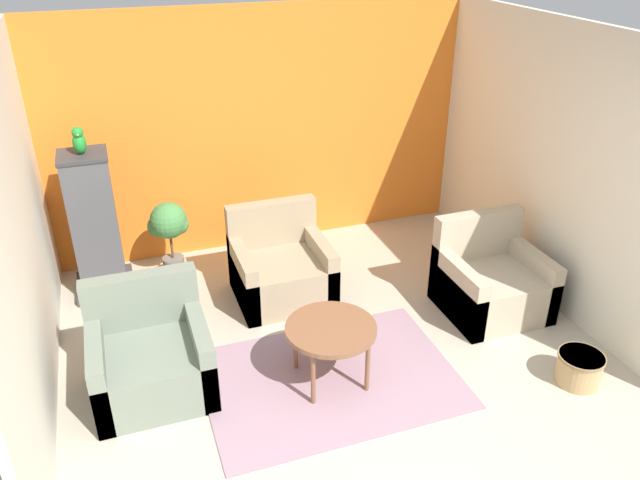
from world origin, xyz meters
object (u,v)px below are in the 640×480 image
object	(u,v)px
armchair_right	(491,283)
potted_plant	(169,228)
armchair_left	(151,359)
armchair_middle	(281,270)
coffee_table	(331,332)
parrot	(79,141)
wicker_basket	(579,367)
birdcage	(95,227)

from	to	relation	value
armchair_right	potted_plant	world-z (taller)	armchair_right
armchair_left	armchair_middle	distance (m)	1.62
coffee_table	potted_plant	bearing A→B (deg)	115.00
parrot	wicker_basket	bearing A→B (deg)	-37.77
parrot	potted_plant	bearing A→B (deg)	2.53
coffee_table	wicker_basket	world-z (taller)	coffee_table
coffee_table	wicker_basket	distance (m)	1.97
coffee_table	parrot	xyz separation A→B (m)	(-1.61, 2.00, 1.05)
armchair_left	birdcage	size ratio (longest dim) A/B	0.62
armchair_right	armchair_middle	bearing A→B (deg)	153.86
armchair_middle	wicker_basket	world-z (taller)	armchair_middle
armchair_right	parrot	xyz separation A→B (m)	(-3.35, 1.54, 1.24)
potted_plant	armchair_left	bearing A→B (deg)	-102.74
armchair_right	birdcage	world-z (taller)	birdcage
potted_plant	wicker_basket	size ratio (longest dim) A/B	2.25
coffee_table	potted_plant	size ratio (longest dim) A/B	0.87
coffee_table	armchair_middle	bearing A→B (deg)	90.78
armchair_left	armchair_right	bearing A→B (deg)	1.79
armchair_left	armchair_right	world-z (taller)	same
armchair_middle	parrot	size ratio (longest dim) A/B	3.45
armchair_left	potted_plant	bearing A→B (deg)	77.26
birdcage	wicker_basket	size ratio (longest dim) A/B	3.92
birdcage	potted_plant	world-z (taller)	birdcage
armchair_left	armchair_right	xyz separation A→B (m)	(3.05, 0.10, 0.00)
coffee_table	armchair_left	xyz separation A→B (m)	(-1.32, 0.36, -0.18)
parrot	coffee_table	bearing A→B (deg)	-51.07
armchair_right	wicker_basket	size ratio (longest dim) A/B	2.43
armchair_left	coffee_table	bearing A→B (deg)	-15.37
coffee_table	armchair_middle	world-z (taller)	armchair_middle
coffee_table	potted_plant	xyz separation A→B (m)	(-0.95, 2.03, 0.08)
coffee_table	armchair_left	distance (m)	1.38
armchair_left	parrot	distance (m)	2.07
coffee_table	parrot	size ratio (longest dim) A/B	2.79
armchair_left	parrot	world-z (taller)	parrot
armchair_left	birdcage	distance (m)	1.71
armchair_left	parrot	size ratio (longest dim) A/B	3.45
armchair_left	potted_plant	distance (m)	1.73
parrot	wicker_basket	distance (m)	4.56
potted_plant	wicker_basket	world-z (taller)	potted_plant
potted_plant	armchair_middle	bearing A→B (deg)	-37.45
parrot	armchair_middle	bearing A→B (deg)	-23.11
armchair_right	parrot	distance (m)	3.89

